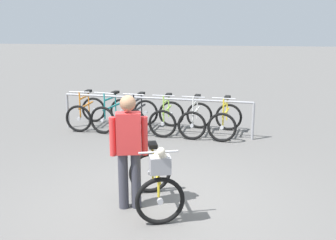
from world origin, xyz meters
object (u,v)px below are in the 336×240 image
(racked_bike_black, at_px, (139,116))
(featured_bicycle, at_px, (156,179))
(racked_bike_white, at_px, (196,119))
(racked_bike_teal, at_px, (112,114))
(racked_bike_lime, at_px, (167,117))
(person_with_featured_bike, at_px, (129,147))
(racked_bike_yellow, at_px, (225,120))
(racked_bike_orange, at_px, (86,113))

(racked_bike_black, distance_m, featured_bicycle, 4.35)
(racked_bike_white, bearing_deg, racked_bike_teal, 175.41)
(racked_bike_teal, xyz_separation_m, racked_bike_lime, (1.40, -0.11, 0.00))
(racked_bike_white, height_order, person_with_featured_bike, person_with_featured_bike)
(featured_bicycle, bearing_deg, racked_bike_yellow, 77.51)
(racked_bike_black, distance_m, racked_bike_yellow, 2.10)
(racked_bike_white, bearing_deg, featured_bicycle, -92.67)
(featured_bicycle, height_order, person_with_featured_bike, person_with_featured_bike)
(racked_bike_lime, relative_size, person_with_featured_bike, 0.69)
(racked_bike_white, xyz_separation_m, racked_bike_yellow, (0.70, -0.06, 0.00))
(racked_bike_orange, xyz_separation_m, racked_bike_teal, (0.70, -0.06, -0.00))
(featured_bicycle, distance_m, person_with_featured_bike, 0.58)
(racked_bike_black, height_order, racked_bike_yellow, same)
(racked_bike_orange, bearing_deg, racked_bike_teal, -4.59)
(racked_bike_orange, bearing_deg, racked_bike_lime, -4.59)
(racked_bike_white, height_order, racked_bike_yellow, same)
(racked_bike_lime, distance_m, racked_bike_yellow, 1.40)
(racked_bike_yellow, distance_m, person_with_featured_bike, 4.19)
(racked_bike_black, relative_size, featured_bicycle, 0.92)
(racked_bike_yellow, relative_size, featured_bicycle, 0.95)
(racked_bike_orange, height_order, racked_bike_lime, same)
(racked_bike_teal, bearing_deg, racked_bike_white, -4.59)
(racked_bike_yellow, bearing_deg, racked_bike_teal, 175.41)
(racked_bike_lime, height_order, person_with_featured_bike, person_with_featured_bike)
(racked_bike_teal, distance_m, racked_bike_white, 2.10)
(racked_bike_lime, height_order, racked_bike_white, same)
(racked_bike_yellow, xyz_separation_m, person_with_featured_bike, (-1.28, -3.95, 0.54))
(racked_bike_lime, bearing_deg, racked_bike_black, 175.41)
(racked_bike_yellow, bearing_deg, featured_bicycle, -102.49)
(racked_bike_orange, xyz_separation_m, racked_bike_white, (2.79, -0.22, -0.00))
(person_with_featured_bike, bearing_deg, featured_bicycle, -7.88)
(racked_bike_white, relative_size, person_with_featured_bike, 0.70)
(racked_bike_yellow, height_order, person_with_featured_bike, person_with_featured_bike)
(featured_bicycle, bearing_deg, racked_bike_orange, 121.25)
(racked_bike_white, height_order, featured_bicycle, featured_bicycle)
(racked_bike_black, bearing_deg, featured_bicycle, -73.89)
(racked_bike_orange, bearing_deg, racked_bike_black, -4.59)
(racked_bike_white, relative_size, featured_bicycle, 0.91)
(racked_bike_yellow, bearing_deg, racked_bike_black, 175.41)
(racked_bike_teal, bearing_deg, racked_bike_lime, -4.59)
(racked_bike_white, bearing_deg, person_with_featured_bike, -98.20)
(racked_bike_teal, relative_size, racked_bike_yellow, 1.01)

